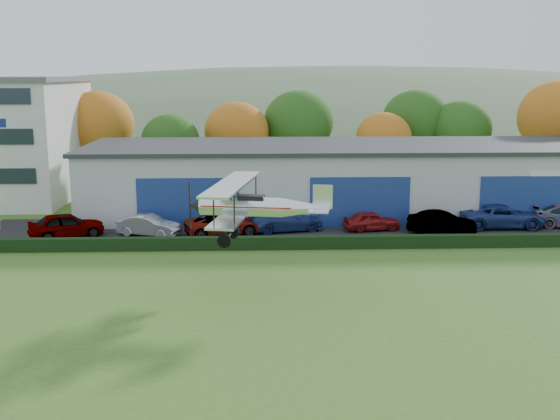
{
  "coord_description": "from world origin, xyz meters",
  "views": [
    {
      "loc": [
        -2.39,
        -24.64,
        10.64
      ],
      "look_at": [
        -1.01,
        11.15,
        3.48
      ],
      "focal_mm": 43.75,
      "sensor_mm": 36.0,
      "label": 1
    }
  ],
  "objects_px": {
    "car_0": "(66,225)",
    "car_5": "(442,223)",
    "car_1": "(149,225)",
    "hangar": "(348,178)",
    "car_6": "(502,216)",
    "car_2": "(223,224)",
    "biplane": "(253,205)",
    "car_3": "(285,220)",
    "car_4": "(372,221)"
  },
  "relations": [
    {
      "from": "car_3",
      "to": "biplane",
      "type": "relative_size",
      "value": 0.64
    },
    {
      "from": "car_0",
      "to": "car_2",
      "type": "xyz_separation_m",
      "value": [
        10.3,
        0.27,
        -0.11
      ]
    },
    {
      "from": "car_6",
      "to": "car_2",
      "type": "bearing_deg",
      "value": 95.35
    },
    {
      "from": "car_0",
      "to": "car_5",
      "type": "relative_size",
      "value": 1.05
    },
    {
      "from": "hangar",
      "to": "car_5",
      "type": "bearing_deg",
      "value": -57.75
    },
    {
      "from": "car_5",
      "to": "car_4",
      "type": "bearing_deg",
      "value": 92.38
    },
    {
      "from": "car_2",
      "to": "car_5",
      "type": "bearing_deg",
      "value": -108.65
    },
    {
      "from": "car_4",
      "to": "car_5",
      "type": "distance_m",
      "value": 4.69
    },
    {
      "from": "car_2",
      "to": "car_5",
      "type": "relative_size",
      "value": 1.12
    },
    {
      "from": "hangar",
      "to": "car_0",
      "type": "xyz_separation_m",
      "value": [
        -19.78,
        -8.31,
        -1.78
      ]
    },
    {
      "from": "car_2",
      "to": "car_5",
      "type": "xyz_separation_m",
      "value": [
        14.69,
        -0.22,
        0.04
      ]
    },
    {
      "from": "car_1",
      "to": "car_2",
      "type": "bearing_deg",
      "value": -70.31
    },
    {
      "from": "car_1",
      "to": "car_5",
      "type": "bearing_deg",
      "value": -71.33
    },
    {
      "from": "car_3",
      "to": "car_4",
      "type": "bearing_deg",
      "value": -104.48
    },
    {
      "from": "car_5",
      "to": "car_1",
      "type": "bearing_deg",
      "value": 106.65
    },
    {
      "from": "car_2",
      "to": "car_6",
      "type": "xyz_separation_m",
      "value": [
        19.46,
        1.5,
        0.1
      ]
    },
    {
      "from": "car_3",
      "to": "car_4",
      "type": "height_order",
      "value": "car_3"
    },
    {
      "from": "hangar",
      "to": "car_1",
      "type": "relative_size",
      "value": 9.63
    },
    {
      "from": "car_2",
      "to": "car_4",
      "type": "xyz_separation_m",
      "value": [
        10.16,
        0.98,
        -0.05
      ]
    },
    {
      "from": "car_0",
      "to": "car_6",
      "type": "bearing_deg",
      "value": -110.46
    },
    {
      "from": "hangar",
      "to": "biplane",
      "type": "relative_size",
      "value": 4.96
    },
    {
      "from": "car_4",
      "to": "car_5",
      "type": "relative_size",
      "value": 0.85
    },
    {
      "from": "car_1",
      "to": "biplane",
      "type": "relative_size",
      "value": 0.52
    },
    {
      "from": "hangar",
      "to": "car_6",
      "type": "relative_size",
      "value": 6.94
    },
    {
      "from": "hangar",
      "to": "biplane",
      "type": "bearing_deg",
      "value": -110.55
    },
    {
      "from": "car_0",
      "to": "car_1",
      "type": "xyz_separation_m",
      "value": [
        5.36,
        0.23,
        -0.13
      ]
    },
    {
      "from": "car_2",
      "to": "car_6",
      "type": "bearing_deg",
      "value": -103.38
    },
    {
      "from": "car_0",
      "to": "car_2",
      "type": "height_order",
      "value": "car_0"
    },
    {
      "from": "car_4",
      "to": "car_5",
      "type": "bearing_deg",
      "value": -114.51
    },
    {
      "from": "car_4",
      "to": "car_6",
      "type": "distance_m",
      "value": 9.32
    },
    {
      "from": "hangar",
      "to": "car_2",
      "type": "relative_size",
      "value": 7.89
    },
    {
      "from": "car_6",
      "to": "car_3",
      "type": "bearing_deg",
      "value": 92.61
    },
    {
      "from": "car_4",
      "to": "car_5",
      "type": "height_order",
      "value": "car_5"
    },
    {
      "from": "car_3",
      "to": "biplane",
      "type": "height_order",
      "value": "biplane"
    },
    {
      "from": "biplane",
      "to": "car_5",
      "type": "bearing_deg",
      "value": 52.84
    },
    {
      "from": "car_6",
      "to": "biplane",
      "type": "relative_size",
      "value": 0.71
    },
    {
      "from": "car_0",
      "to": "biplane",
      "type": "height_order",
      "value": "biplane"
    },
    {
      "from": "car_0",
      "to": "car_5",
      "type": "height_order",
      "value": "car_0"
    },
    {
      "from": "car_6",
      "to": "hangar",
      "type": "bearing_deg",
      "value": 57.7
    },
    {
      "from": "hangar",
      "to": "car_4",
      "type": "relative_size",
      "value": 10.47
    },
    {
      "from": "car_0",
      "to": "car_4",
      "type": "xyz_separation_m",
      "value": [
        20.46,
        1.24,
        -0.16
      ]
    },
    {
      "from": "car_1",
      "to": "hangar",
      "type": "bearing_deg",
      "value": -41.51
    },
    {
      "from": "car_1",
      "to": "car_0",
      "type": "bearing_deg",
      "value": 111.6
    },
    {
      "from": "car_5",
      "to": "biplane",
      "type": "height_order",
      "value": "biplane"
    },
    {
      "from": "car_1",
      "to": "car_2",
      "type": "relative_size",
      "value": 0.82
    },
    {
      "from": "car_3",
      "to": "car_6",
      "type": "distance_m",
      "value": 15.28
    },
    {
      "from": "car_0",
      "to": "car_5",
      "type": "bearing_deg",
      "value": -113.76
    },
    {
      "from": "car_2",
      "to": "biplane",
      "type": "distance_m",
      "value": 12.5
    },
    {
      "from": "hangar",
      "to": "car_3",
      "type": "height_order",
      "value": "hangar"
    },
    {
      "from": "hangar",
      "to": "car_1",
      "type": "height_order",
      "value": "hangar"
    }
  ]
}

